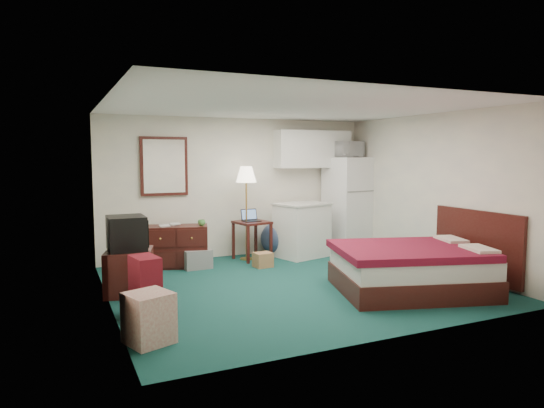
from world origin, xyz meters
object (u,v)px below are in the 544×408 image
fridge (348,204)px  suitcase (145,285)px  dresser (177,246)px  kitchen_counter (302,231)px  tv_stand (129,272)px  desk (252,240)px  floor_lamp (246,213)px  bed (410,269)px

fridge → suitcase: (-4.29, -2.36, -0.56)m
dresser → kitchen_counter: 2.27m
tv_stand → desk: bearing=44.7°
desk → suitcase: bearing=-146.3°
kitchen_counter → tv_stand: size_ratio=1.48×
desk → fridge: size_ratio=0.38×
dresser → tv_stand: 1.59m
floor_lamp → tv_stand: size_ratio=2.57×
desk → fridge: fridge is taller
fridge → suitcase: size_ratio=2.64×
dresser → fridge: fridge is taller
suitcase → bed: bearing=-19.2°
kitchen_counter → bed: (0.26, -2.63, -0.17)m
tv_stand → suitcase: size_ratio=0.94×
dresser → tv_stand: bearing=-110.4°
fridge → dresser: bearing=172.9°
desk → kitchen_counter: 0.94m
floor_lamp → tv_stand: floor_lamp is taller
dresser → floor_lamp: size_ratio=0.61×
kitchen_counter → tv_stand: 3.42m
floor_lamp → kitchen_counter: 1.08m
tv_stand → suitcase: 0.96m
bed → suitcase: 3.46m
floor_lamp → bed: size_ratio=0.86×
fridge → bed: fridge is taller
bed → kitchen_counter: bearing=112.1°
dresser → desk: dresser is taller
kitchen_counter → fridge: size_ratio=0.53×
dresser → fridge: (3.40, 0.11, 0.56)m
dresser → kitchen_counter: size_ratio=1.06×
kitchen_counter → bed: bearing=-100.0°
floor_lamp → desk: 0.49m
suitcase → kitchen_counter: bearing=23.2°
kitchen_counter → fridge: 1.23m
desk → suitcase: size_ratio=1.00×
desk → dresser: bearing=169.1°
floor_lamp → suitcase: size_ratio=2.42×
dresser → bed: bearing=-31.7°
dresser → kitchen_counter: (2.27, -0.12, 0.13)m
desk → fridge: 2.13m
dresser → tv_stand: size_ratio=1.57×
floor_lamp → bed: (1.27, -2.82, -0.52)m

